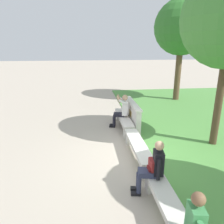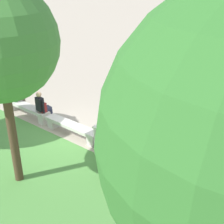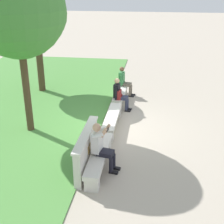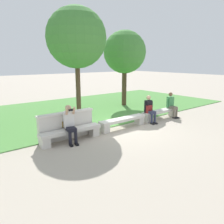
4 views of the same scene
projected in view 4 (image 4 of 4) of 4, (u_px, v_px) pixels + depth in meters
The scene contains 12 objects.
ground_plane at pixel (123, 128), 9.37m from camera, with size 80.00×80.00×0.00m, color #B2A593.
grass_strip at pixel (73, 110), 12.70m from camera, with size 19.25×8.00×0.03m, color #518E42.
bench_main at pixel (71, 133), 7.80m from camera, with size 2.31×0.40×0.45m.
bench_near at pixel (123, 121), 9.30m from camera, with size 2.31×0.40×0.45m.
bench_mid at pixel (161, 113), 10.79m from camera, with size 2.31×0.40×0.45m.
backrest_wall_with_plaque at pixel (67, 125), 8.01m from camera, with size 2.18×0.24×1.01m.
person_photographer at pixel (70, 122), 7.60m from camera, with size 0.52×0.77×1.32m.
person_distant at pixel (150, 108), 10.12m from camera, with size 0.48×0.71×1.26m.
person_companion at pixel (172, 104), 11.11m from camera, with size 0.48×0.71×1.26m.
backpack at pixel (149, 109), 10.13m from camera, with size 0.28×0.24×0.43m.
tree_behind_wall at pixel (125, 52), 13.39m from camera, with size 2.60×2.60×4.65m.
tree_right_background at pixel (76, 38), 10.16m from camera, with size 2.83×2.83×5.28m.
Camera 4 is at (-5.94, -6.73, 2.81)m, focal length 35.00 mm.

